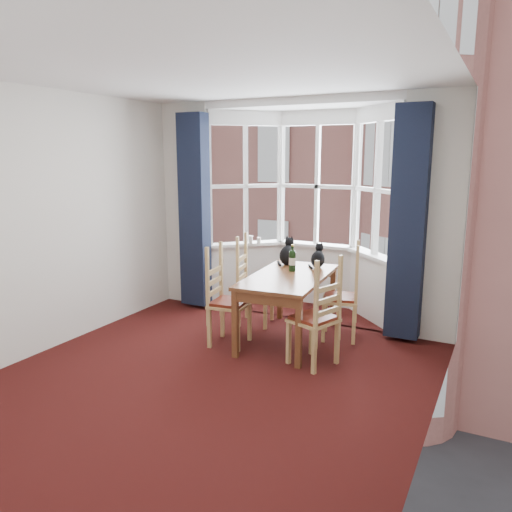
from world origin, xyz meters
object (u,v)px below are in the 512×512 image
Objects in this scene: cat_left at (288,254)px; wine_bottle at (292,260)px; chair_right_near at (320,322)px; chair_left_far at (249,287)px; chair_right_far at (348,299)px; dining_table at (289,283)px; chair_left_near at (222,303)px; candle_short at (259,240)px; candle_tall at (251,239)px; cat_right at (318,258)px.

cat_left reaches higher than wine_bottle.
chair_left_far is at bearing 145.96° from chair_right_near.
chair_right_far is (1.28, 0.04, 0.00)m from chair_left_far.
dining_table is at bearing -25.00° from chair_left_far.
cat_left reaches higher than chair_left_near.
candle_short reaches higher than chair_right_near.
chair_right_far is 8.39× the size of candle_tall.
candle_tall is (-1.24, 0.61, 0.04)m from cat_right.
cat_left is 0.37m from wine_bottle.
chair_left_far is 10.13× the size of candle_short.
dining_table is 0.73m from chair_right_far.
chair_right_near is (0.58, -0.54, -0.21)m from dining_table.
wine_bottle reaches higher than chair_left_near.
chair_left_far is at bearing -155.90° from cat_left.
cat_left reaches higher than dining_table.
chair_right_far is at bearing -24.74° from candle_tall.
candle_short is at bearing 152.79° from chair_right_far.
candle_tall is 0.12m from candle_short.
chair_right_far is 2.57× the size of cat_left.
cat_right is at bearing 1.16° from cat_left.
chair_right_near is at bearing -42.66° from dining_table.
wine_bottle reaches higher than dining_table.
dining_table is 0.78m from chair_left_far.
cat_left is (0.44, 0.20, 0.44)m from chair_left_far.
chair_left_near is 10.13× the size of candle_short.
cat_left is 0.97m from candle_short.
chair_left_near is at bearing -112.02° from cat_left.
candle_tall reaches higher than chair_left_near.
chair_left_far is at bearing -178.09° from chair_right_far.
chair_right_near is 1.40m from cat_left.
dining_table is at bearing -148.72° from chair_right_far.
chair_right_near is at bearing -90.83° from chair_right_far.
cat_left is at bearing -41.67° from candle_short.
candle_tall reaches higher than chair_right_far.
dining_table is 0.31m from wine_bottle.
chair_right_near is 2.34m from candle_short.
wine_bottle is at bearing 47.49° from chair_left_near.
chair_left_far is at bearing -71.45° from candle_short.
chair_left_far and chair_right_far have the same top height.
dining_table is at bearing 34.75° from chair_left_near.
dining_table is at bearing -78.04° from wine_bottle.
chair_left_far is 1.01m from candle_tall.
cat_right reaches higher than chair_left_far.
candle_tall is at bearing 116.10° from chair_left_far.
candle_tall is at bearing 134.90° from chair_right_near.
cat_right reaches higher than dining_table.
chair_left_near is 1.00× the size of chair_right_far.
chair_left_far is at bearing -63.90° from candle_tall.
dining_table is at bearing 137.34° from chair_right_near.
cat_left reaches higher than cat_right.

